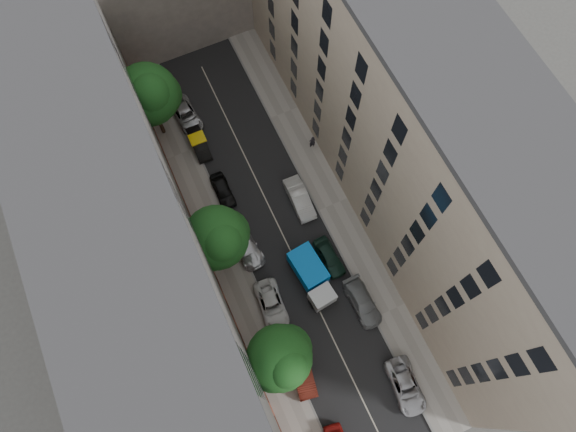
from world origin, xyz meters
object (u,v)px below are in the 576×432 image
car_right_0 (406,386)px  car_right_2 (329,257)px  tarp_truck (312,276)px  car_left_5 (199,144)px  car_left_3 (245,245)px  pedestrian (312,142)px  car_left_2 (272,305)px  car_right_1 (362,302)px  tree_far (149,96)px  lamp_post (281,337)px  tree_near (281,359)px  car_right_3 (300,199)px  car_left_6 (186,115)px  car_left_1 (302,372)px  car_left_4 (223,191)px  tree_mid (218,239)px

car_right_0 → car_right_2: car_right_2 is taller
tarp_truck → car_left_5: tarp_truck is taller
car_left_3 → pedestrian: size_ratio=2.94×
tarp_truck → car_left_5: size_ratio=1.44×
tarp_truck → car_left_2: 4.25m
car_right_1 → tree_far: bearing=111.6°
car_left_2 → car_left_3: 5.95m
car_left_2 → lamp_post: (-0.60, -3.30, 3.60)m
car_right_0 → tree_near: size_ratio=0.62×
car_right_3 → lamp_post: size_ratio=0.69×
car_left_6 → car_right_3: bearing=-69.6°
car_right_1 → lamp_post: bearing=-179.7°
car_right_3 → lamp_post: 13.68m
tarp_truck → pedestrian: 13.42m
car_right_0 → car_right_1: (0.00, 7.56, 0.01)m
car_right_3 → tarp_truck: bearing=-106.0°
car_left_2 → car_right_0: bearing=-50.8°
car_left_3 → car_right_0: size_ratio=1.05×
car_left_2 → car_right_2: (6.40, 1.73, 0.05)m
car_left_5 → car_right_2: 16.86m
car_left_1 → tarp_truck: bearing=67.3°
car_left_6 → car_right_3: 14.49m
car_left_2 → pedestrian: (10.00, 12.71, 0.37)m
car_left_3 → car_right_0: car_left_3 is taller
car_right_0 → car_right_3: (-0.80, 18.60, 0.09)m
car_left_2 → car_right_3: 10.19m
tree_near → tarp_truck: bearing=45.6°
car_left_4 → car_left_5: same height
tree_far → car_right_2: bearing=-64.2°
tree_far → lamp_post: size_ratio=1.40×
car_left_6 → pedestrian: bearing=-45.3°
car_left_2 → tree_near: (-1.27, -4.87, 4.51)m
car_right_1 → tree_far: 25.91m
tree_mid → lamp_post: tree_mid is taller
car_left_2 → car_left_6: (0.00, 20.93, 0.01)m
car_right_1 → car_right_0: bearing=-91.1°
car_left_1 → car_right_0: car_left_1 is taller
car_left_2 → car_left_3: bearing=95.2°
car_left_2 → car_right_1: (7.20, -3.11, 0.04)m
lamp_post → pedestrian: (10.60, 16.01, -3.23)m
car_left_6 → tree_far: 6.25m
car_right_3 → tree_far: (-8.96, 12.29, 5.55)m
car_left_3 → pedestrian: bearing=27.9°
car_left_4 → car_right_0: 23.46m
car_left_5 → lamp_post: (-0.60, -20.63, 3.58)m
car_right_1 → tree_mid: size_ratio=0.55×
tarp_truck → car_left_3: tarp_truck is taller
car_left_6 → car_left_1: bearing=-95.8°
tarp_truck → tree_mid: (-6.13, 5.01, 4.26)m
tree_near → tree_far: tree_far is taller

